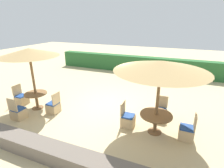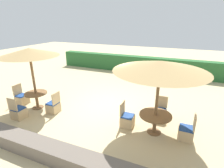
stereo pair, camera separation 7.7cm
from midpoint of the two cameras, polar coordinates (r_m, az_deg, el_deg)
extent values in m
plane|color=#C6B284|center=(8.03, -1.40, -7.40)|extent=(40.00, 40.00, 0.00)
cube|color=#28602D|center=(13.31, 9.48, 6.27)|extent=(13.00, 0.70, 1.21)
cube|color=#6B6056|center=(5.44, -17.81, -20.73)|extent=(10.00, 0.56, 0.45)
cylinder|color=brown|center=(8.13, -23.96, 1.05)|extent=(0.10, 0.10, 2.59)
cone|color=tan|center=(7.86, -25.20, 9.46)|extent=(2.37, 2.37, 0.32)
cylinder|color=brown|center=(8.59, -22.76, -7.04)|extent=(0.48, 0.48, 0.03)
cylinder|color=brown|center=(8.46, -23.06, -5.06)|extent=(0.12, 0.12, 0.68)
cylinder|color=brown|center=(8.32, -23.39, -2.79)|extent=(0.94, 0.94, 0.04)
cube|color=tan|center=(9.21, -27.01, -4.61)|extent=(0.46, 0.46, 0.40)
cube|color=navy|center=(9.13, -27.23, -3.33)|extent=(0.42, 0.42, 0.05)
cube|color=tan|center=(9.20, -28.34, -1.58)|extent=(0.04, 0.46, 0.48)
cube|color=tan|center=(7.97, -27.81, -8.51)|extent=(0.46, 0.46, 0.40)
cube|color=navy|center=(7.88, -28.08, -7.06)|extent=(0.42, 0.42, 0.05)
cube|color=tan|center=(7.66, -29.58, -5.88)|extent=(0.46, 0.04, 0.48)
cube|color=tan|center=(7.89, -18.36, -7.40)|extent=(0.46, 0.46, 0.40)
cube|color=navy|center=(7.79, -18.53, -5.92)|extent=(0.42, 0.42, 0.05)
cube|color=tan|center=(7.56, -17.54, -4.43)|extent=(0.04, 0.46, 0.48)
cylinder|color=brown|center=(5.93, 14.82, -5.16)|extent=(0.10, 0.10, 2.47)
cone|color=tan|center=(5.56, 15.86, 5.73)|extent=(2.94, 2.94, 0.32)
cylinder|color=brown|center=(6.53, 13.85, -14.93)|extent=(0.48, 0.48, 0.03)
cylinder|color=brown|center=(6.36, 14.09, -12.58)|extent=(0.12, 0.12, 0.66)
cylinder|color=brown|center=(6.18, 14.36, -9.82)|extent=(1.09, 1.09, 0.04)
cube|color=tan|center=(7.23, 15.60, -9.70)|extent=(0.46, 0.46, 0.40)
cube|color=navy|center=(7.13, 15.77, -8.12)|extent=(0.42, 0.42, 0.05)
cube|color=tan|center=(7.20, 16.19, -5.51)|extent=(0.46, 0.04, 0.48)
cube|color=tan|center=(6.43, 23.16, -14.74)|extent=(0.46, 0.46, 0.40)
cube|color=navy|center=(6.31, 23.44, -13.05)|extent=(0.42, 0.42, 0.05)
cube|color=tan|center=(6.19, 25.74, -11.20)|extent=(0.04, 0.46, 0.48)
cube|color=tan|center=(6.62, 5.40, -11.96)|extent=(0.46, 0.46, 0.40)
cube|color=navy|center=(6.50, 5.47, -10.28)|extent=(0.42, 0.42, 0.05)
cube|color=tan|center=(6.43, 3.75, -7.90)|extent=(0.04, 0.46, 0.48)
camera|label=1|loc=(0.04, -89.73, 0.10)|focal=28.00mm
camera|label=2|loc=(0.04, 90.27, -0.10)|focal=28.00mm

